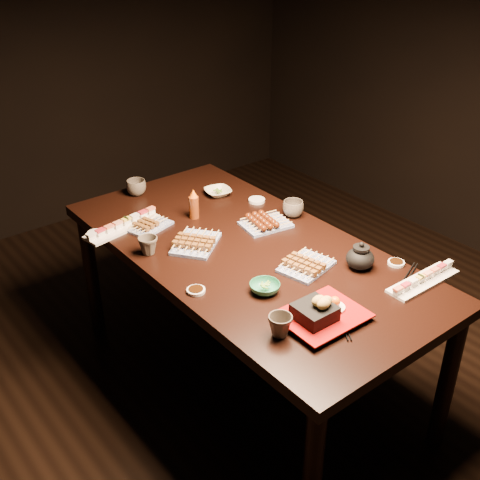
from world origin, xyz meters
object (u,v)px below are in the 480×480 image
object	(u,v)px
dining_table	(247,317)
sushi_platter_far	(122,224)
sushi_platter_near	(424,278)
yakitori_plate_center	(196,239)
teacup_near_left	(280,326)
teacup_far_right	(136,187)
yakitori_plate_right	(307,262)
edamame_bowl_cream	(218,192)
tempura_tray	(323,307)
teacup_far_left	(148,245)
condiment_bottle	(194,204)
teapot	(360,256)
edamame_bowl_green	(265,288)
teacup_mid_right	(293,209)
yakitori_plate_left	(148,223)

from	to	relation	value
dining_table	sushi_platter_far	world-z (taller)	sushi_platter_far
sushi_platter_near	yakitori_plate_center	size ratio (longest dim) A/B	1.48
teacup_near_left	teacup_far_right	size ratio (longest dim) A/B	0.85
sushi_platter_far	yakitori_plate_right	bearing A→B (deg)	109.23
yakitori_plate_center	edamame_bowl_cream	bearing A→B (deg)	6.06
tempura_tray	teacup_far_left	size ratio (longest dim) A/B	3.58
edamame_bowl_cream	condiment_bottle	size ratio (longest dim) A/B	0.91
dining_table	yakitori_plate_center	bearing A→B (deg)	124.65
dining_table	sushi_platter_far	distance (m)	0.73
sushi_platter_far	yakitori_plate_right	xyz separation A→B (m)	(0.43, -0.79, 0.00)
teacup_far_left	yakitori_plate_center	bearing A→B (deg)	-19.04
sushi_platter_far	teacup_near_left	world-z (taller)	teacup_near_left
tempura_tray	teapot	world-z (taller)	teapot
dining_table	teacup_far_right	world-z (taller)	teacup_far_right
edamame_bowl_green	teacup_mid_right	size ratio (longest dim) A/B	1.18
sushi_platter_near	teacup_far_right	xyz separation A→B (m)	(-0.48, 1.45, 0.02)
sushi_platter_far	yakitori_plate_right	size ratio (longest dim) A/B	1.72
edamame_bowl_green	teacup_far_right	size ratio (longest dim) A/B	1.17
yakitori_plate_left	teacup_far_right	distance (m)	0.38
tempura_tray	teacup_mid_right	world-z (taller)	tempura_tray
yakitori_plate_right	edamame_bowl_cream	size ratio (longest dim) A/B	1.65
yakitori_plate_right	teacup_near_left	size ratio (longest dim) A/B	2.54
edamame_bowl_green	teacup_far_left	size ratio (longest dim) A/B	1.41
yakitori_plate_right	teapot	size ratio (longest dim) A/B	1.59
dining_table	teapot	bearing A→B (deg)	-67.66
dining_table	sushi_platter_near	xyz separation A→B (m)	(0.38, -0.65, 0.40)
yakitori_plate_center	teapot	world-z (taller)	teapot
yakitori_plate_right	tempura_tray	distance (m)	0.36
sushi_platter_far	teacup_mid_right	xyz separation A→B (m)	(0.71, -0.40, 0.02)
edamame_bowl_green	yakitori_plate_right	bearing A→B (deg)	5.79
dining_table	teacup_far_left	distance (m)	0.60
teacup_far_right	yakitori_plate_right	bearing A→B (deg)	-79.98
yakitori_plate_left	teacup_far_right	bearing A→B (deg)	52.90
yakitori_plate_right	teapot	distance (m)	0.22
teacup_far_right	teacup_near_left	bearing A→B (deg)	-98.24
teacup_far_left	condiment_bottle	bearing A→B (deg)	24.34
tempura_tray	teacup_far_right	size ratio (longest dim) A/B	2.98
dining_table	edamame_bowl_green	size ratio (longest dim) A/B	14.98
yakitori_plate_center	condiment_bottle	distance (m)	0.28
teacup_mid_right	teapot	bearing A→B (deg)	-101.42
edamame_bowl_green	teacup_near_left	size ratio (longest dim) A/B	1.38
yakitori_plate_right	tempura_tray	bearing A→B (deg)	-137.24
tempura_tray	teacup_far_left	world-z (taller)	tempura_tray
yakitori_plate_center	teacup_near_left	bearing A→B (deg)	-137.28
sushi_platter_near	edamame_bowl_cream	world-z (taller)	sushi_platter_near
teacup_mid_right	tempura_tray	bearing A→B (deg)	-125.48
teacup_near_left	teacup_far_left	bearing A→B (deg)	95.17
sushi_platter_near	yakitori_plate_left	world-z (taller)	yakitori_plate_left
dining_table	condiment_bottle	size ratio (longest dim) A/B	12.18
yakitori_plate_left	tempura_tray	distance (m)	1.02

